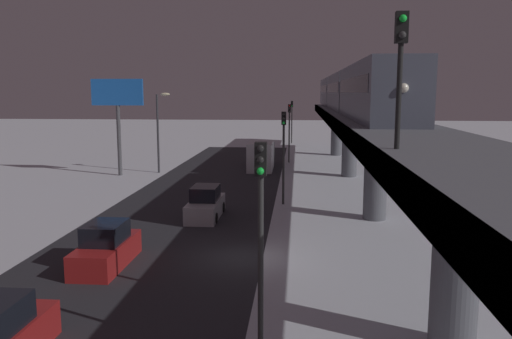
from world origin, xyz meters
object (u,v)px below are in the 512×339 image
sedan_silver (205,205)px  sedan_red_2 (106,249)px  rail_signal (401,56)px  traffic_light_distant (292,116)px  traffic_light_far (289,124)px  subway_train (347,91)px  box_truck (261,155)px  traffic_light_near (261,223)px  traffic_light_mid (284,144)px  commercial_billboard (118,102)px

sedan_silver → sedan_red_2: bearing=-106.7°
rail_signal → traffic_light_distant: bearing=-86.4°
sedan_silver → traffic_light_far: 26.29m
subway_train → box_truck: subway_train is taller
rail_signal → sedan_red_2: rail_signal is taller
traffic_light_near → traffic_light_mid: 21.49m
sedan_silver → traffic_light_mid: bearing=41.5°
rail_signal → commercial_billboard: size_ratio=0.45×
rail_signal → sedan_silver: rail_signal is taller
sedan_silver → traffic_light_far: bearing=79.6°
traffic_light_far → traffic_light_distant: size_ratio=1.00×
sedan_red_2 → commercial_billboard: commercial_billboard is taller
traffic_light_distant → traffic_light_near: bearing=90.0°
commercial_billboard → traffic_light_distant: bearing=-116.2°
sedan_red_2 → traffic_light_far: size_ratio=0.71×
traffic_light_distant → traffic_light_mid: bearing=90.0°
sedan_silver → traffic_light_far: size_ratio=0.74×
rail_signal → box_truck: (6.64, -35.97, -7.40)m
subway_train → traffic_light_mid: 17.86m
box_truck → commercial_billboard: size_ratio=0.83×
traffic_light_near → traffic_light_mid: same height
traffic_light_mid → traffic_light_distant: size_ratio=1.00×
rail_signal → sedan_red_2: 15.12m
traffic_light_distant → subway_train: bearing=102.2°
box_truck → traffic_light_mid: bearing=99.2°
traffic_light_near → sedan_silver: bearing=-74.8°
sedan_red_2 → box_truck: 30.47m
rail_signal → sedan_silver: size_ratio=0.85×
subway_train → traffic_light_far: subway_train is taller
subway_train → sedan_silver: 24.20m
traffic_light_far → box_truck: bearing=61.1°
subway_train → commercial_billboard: (21.27, 5.23, -0.97)m
box_truck → traffic_light_near: traffic_light_near is taller
sedan_silver → traffic_light_mid: (-4.70, -4.16, 3.41)m
subway_train → traffic_light_far: (5.70, -4.95, -3.60)m
traffic_light_far → rail_signal: bearing=95.5°
sedan_red_2 → traffic_light_near: 11.49m
traffic_light_mid → traffic_light_far: bearing=-90.0°
sedan_silver → sedan_red_2: 9.73m
rail_signal → traffic_light_mid: rail_signal is taller
sedan_red_2 → commercial_billboard: (8.07, -24.79, 6.03)m
subway_train → traffic_light_near: subway_train is taller
sedan_silver → rail_signal: bearing=-60.4°
traffic_light_mid → traffic_light_far: size_ratio=1.00×
traffic_light_far → commercial_billboard: 18.79m
sedan_silver → box_truck: bearing=84.5°
sedan_silver → box_truck: box_truck is taller
rail_signal → traffic_light_mid: size_ratio=0.62×
sedan_silver → traffic_light_mid: 7.14m
rail_signal → traffic_light_mid: 20.28m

